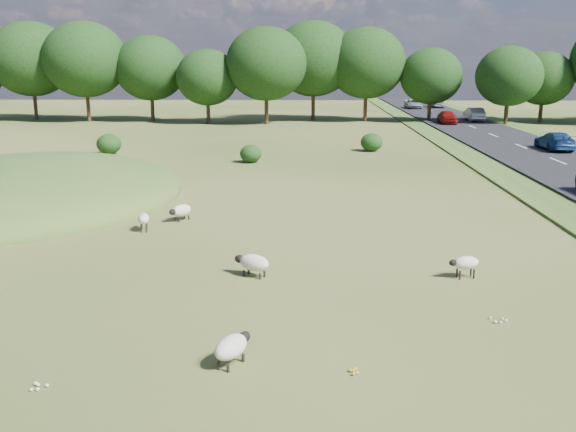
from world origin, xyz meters
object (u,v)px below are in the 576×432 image
object	(u,v)px
sheep_4	(143,219)
car_1	(555,141)
car_4	(436,102)
car_6	(413,104)
sheep_0	(181,211)
sheep_2	(465,263)
car_3	(447,117)
sheep_1	(253,263)
car_5	(474,114)
sheep_3	(232,347)

from	to	relation	value
sheep_4	car_1	distance (m)	35.79
car_4	car_6	distance (m)	4.52
sheep_0	sheep_2	world-z (taller)	sheep_2
sheep_2	car_4	xyz separation A→B (m)	(13.97, 78.46, 0.44)
sheep_2	car_3	xyz separation A→B (m)	(10.17, 52.00, 0.44)
sheep_1	sheep_2	distance (m)	6.94
sheep_2	car_1	bearing A→B (deg)	-128.41
sheep_0	car_5	xyz separation A→B (m)	(24.78, 48.06, 0.55)
sheep_1	car_1	xyz separation A→B (m)	(20.90, 30.30, 0.46)
car_3	car_4	size ratio (longest dim) A/B	0.85
sheep_2	car_4	bearing A→B (deg)	-113.72
car_3	car_4	xyz separation A→B (m)	(3.80, 26.46, -0.00)
sheep_1	car_1	bearing A→B (deg)	-95.60
sheep_0	car_5	bearing A→B (deg)	-174.66
sheep_1	car_5	bearing A→B (deg)	-81.61
sheep_3	sheep_1	bearing A→B (deg)	28.53
car_1	car_3	bearing A→B (deg)	-80.09
sheep_2	car_5	world-z (taller)	car_5
sheep_1	sheep_4	bearing A→B (deg)	-19.26
car_3	car_5	xyz separation A→B (m)	(3.80, 3.53, 0.05)
sheep_4	car_5	distance (m)	56.25
sheep_0	car_1	bearing A→B (deg)	165.21
sheep_1	car_6	bearing A→B (deg)	-73.67
car_3	car_6	distance (m)	24.02
sheep_2	car_3	world-z (taller)	car_3
sheep_2	sheep_4	world-z (taller)	sheep_4
car_5	sheep_2	bearing A→B (deg)	75.88
sheep_0	car_6	world-z (taller)	car_6
sheep_3	car_4	world-z (taller)	car_4
car_1	car_6	size ratio (longest dim) A/B	1.02
car_3	car_5	size ratio (longest dim) A/B	0.90
sheep_1	sheep_4	xyz separation A→B (m)	(-5.09, 5.70, 0.05)
sheep_2	car_3	distance (m)	52.98
sheep_0	car_4	world-z (taller)	car_4
car_6	sheep_3	bearing A→B (deg)	-101.69
sheep_1	car_6	distance (m)	77.97
sheep_2	car_6	world-z (taller)	car_6
sheep_2	sheep_1	bearing A→B (deg)	-13.18
sheep_1	car_6	size ratio (longest dim) A/B	0.29
sheep_2	car_6	xyz separation A→B (m)	(10.17, 76.02, 0.38)
sheep_1	sheep_4	distance (m)	7.64
car_3	car_5	bearing A→B (deg)	42.89
sheep_4	sheep_0	bearing A→B (deg)	-44.82
sheep_0	car_4	distance (m)	75.19
sheep_3	sheep_4	xyz separation A→B (m)	(-5.14, 12.07, 0.06)
sheep_3	car_1	world-z (taller)	car_1
sheep_0	car_1	xyz separation A→B (m)	(24.78, 22.78, 0.48)
sheep_3	car_5	bearing A→B (deg)	9.46
sheep_0	car_6	size ratio (longest dim) A/B	0.28
sheep_3	car_5	size ratio (longest dim) A/B	0.28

